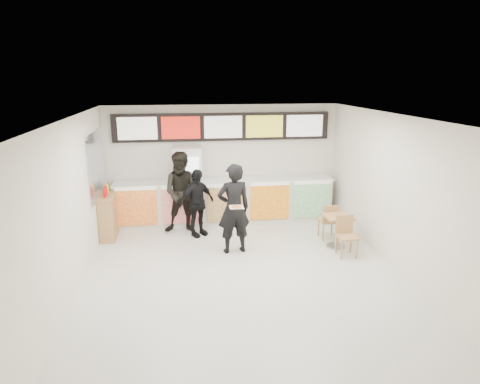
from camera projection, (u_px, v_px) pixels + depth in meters
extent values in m
plane|color=beige|center=(243.00, 275.00, 8.21)|extent=(7.00, 7.00, 0.00)
plane|color=white|center=(243.00, 117.00, 7.43)|extent=(7.00, 7.00, 0.00)
plane|color=silver|center=(223.00, 163.00, 11.16)|extent=(6.00, 0.00, 6.00)
plane|color=silver|center=(72.00, 207.00, 7.41)|extent=(0.00, 7.00, 7.00)
plane|color=silver|center=(397.00, 194.00, 8.23)|extent=(0.00, 7.00, 7.00)
cube|color=silver|center=(225.00, 202.00, 11.03)|extent=(5.50, 0.70, 1.10)
cube|color=silver|center=(225.00, 181.00, 10.88)|extent=(5.56, 0.76, 0.04)
cube|color=red|center=(136.00, 208.00, 10.35)|extent=(0.99, 0.02, 0.90)
cube|color=#DA3071|center=(182.00, 206.00, 10.50)|extent=(0.99, 0.02, 0.90)
cube|color=brown|center=(227.00, 204.00, 10.65)|extent=(0.99, 0.02, 0.90)
cube|color=yellow|center=(270.00, 202.00, 10.80)|extent=(0.99, 0.02, 0.90)
cube|color=green|center=(312.00, 201.00, 10.95)|extent=(0.99, 0.02, 0.90)
cube|color=black|center=(223.00, 127.00, 10.84)|extent=(5.50, 0.12, 0.70)
cube|color=white|center=(137.00, 128.00, 10.48)|extent=(0.95, 0.02, 0.55)
cube|color=red|center=(181.00, 128.00, 10.63)|extent=(0.95, 0.02, 0.55)
cube|color=silver|center=(223.00, 127.00, 10.77)|extent=(0.95, 0.02, 0.55)
cube|color=gold|center=(264.00, 126.00, 10.92)|extent=(0.95, 0.02, 0.55)
cube|color=white|center=(305.00, 126.00, 11.06)|extent=(0.95, 0.02, 0.55)
cube|color=white|center=(188.00, 186.00, 10.80)|extent=(0.70, 0.65, 2.00)
cube|color=white|center=(188.00, 188.00, 10.46)|extent=(0.54, 0.02, 1.50)
cylinder|color=#1C9C20|center=(181.00, 211.00, 10.63)|extent=(0.07, 0.07, 0.22)
cylinder|color=#E35B13|center=(186.00, 211.00, 10.65)|extent=(0.07, 0.07, 0.22)
cylinder|color=#CB143F|center=(192.00, 210.00, 10.67)|extent=(0.07, 0.07, 0.22)
cylinder|color=blue|center=(197.00, 210.00, 10.69)|extent=(0.07, 0.07, 0.22)
cylinder|color=#E35B13|center=(180.00, 196.00, 10.53)|extent=(0.07, 0.07, 0.22)
cylinder|color=#CB143F|center=(186.00, 196.00, 10.55)|extent=(0.07, 0.07, 0.22)
cylinder|color=blue|center=(191.00, 196.00, 10.57)|extent=(0.07, 0.07, 0.22)
cylinder|color=#1C9C20|center=(197.00, 196.00, 10.59)|extent=(0.07, 0.07, 0.22)
cylinder|color=#CB143F|center=(179.00, 181.00, 10.43)|extent=(0.07, 0.07, 0.22)
cylinder|color=blue|center=(185.00, 181.00, 10.45)|extent=(0.07, 0.07, 0.22)
cylinder|color=#1C9C20|center=(191.00, 181.00, 10.47)|extent=(0.07, 0.07, 0.22)
cylinder|color=#E35B13|center=(197.00, 181.00, 10.49)|extent=(0.07, 0.07, 0.22)
cylinder|color=blue|center=(179.00, 166.00, 10.33)|extent=(0.07, 0.07, 0.22)
cylinder|color=#1C9C20|center=(185.00, 166.00, 10.35)|extent=(0.07, 0.07, 0.22)
cylinder|color=#E35B13|center=(190.00, 166.00, 10.37)|extent=(0.07, 0.07, 0.22)
cylinder|color=#CB143F|center=(196.00, 166.00, 10.39)|extent=(0.07, 0.07, 0.22)
cube|color=#B2B7BF|center=(97.00, 165.00, 9.69)|extent=(0.01, 2.00, 1.50)
imported|color=black|center=(234.00, 209.00, 9.05)|extent=(0.78, 0.57, 1.95)
imported|color=black|center=(183.00, 193.00, 10.24)|extent=(1.04, 0.86, 1.98)
imported|color=black|center=(197.00, 203.00, 10.05)|extent=(1.01, 0.84, 1.62)
cube|color=beige|center=(236.00, 207.00, 8.58)|extent=(0.28, 0.28, 0.01)
cone|color=#CC7233|center=(236.00, 207.00, 8.57)|extent=(0.36, 0.36, 0.02)
cube|color=tan|center=(338.00, 217.00, 9.39)|extent=(0.60, 0.60, 0.04)
cylinder|color=gray|center=(337.00, 232.00, 9.48)|extent=(0.08, 0.08, 0.70)
cylinder|color=gray|center=(336.00, 246.00, 9.57)|extent=(0.42, 0.42, 0.03)
cube|color=tan|center=(347.00, 237.00, 8.95)|extent=(0.42, 0.42, 0.04)
cube|color=tan|center=(344.00, 224.00, 9.07)|extent=(0.39, 0.04, 0.41)
cube|color=tan|center=(328.00, 221.00, 9.96)|extent=(0.42, 0.42, 0.04)
cube|color=tan|center=(331.00, 214.00, 9.73)|extent=(0.39, 0.04, 0.41)
cube|color=tan|center=(109.00, 217.00, 10.01)|extent=(0.33, 0.89, 1.00)
cube|color=tan|center=(107.00, 196.00, 9.87)|extent=(0.38, 0.93, 0.04)
cylinder|color=red|center=(105.00, 193.00, 9.61)|extent=(0.07, 0.07, 0.20)
cylinder|color=red|center=(106.00, 191.00, 9.79)|extent=(0.07, 0.07, 0.20)
cylinder|color=yellow|center=(107.00, 189.00, 9.97)|extent=(0.07, 0.07, 0.20)
cylinder|color=brown|center=(108.00, 187.00, 10.14)|extent=(0.07, 0.07, 0.20)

